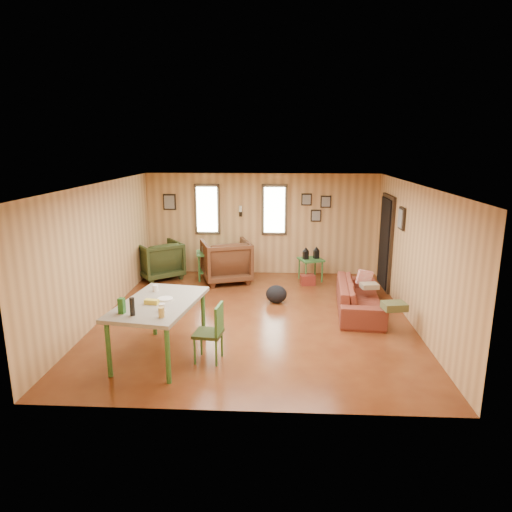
{
  "coord_description": "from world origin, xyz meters",
  "views": [
    {
      "loc": [
        0.43,
        -7.76,
        3.05
      ],
      "look_at": [
        0.0,
        0.4,
        1.05
      ],
      "focal_mm": 32.0,
      "sensor_mm": 36.0,
      "label": 1
    }
  ],
  "objects_px": {
    "recliner_green": "(159,258)",
    "dining_table": "(158,307)",
    "sofa": "(360,292)",
    "end_table": "(210,260)",
    "recliner_brown": "(226,259)",
    "side_table": "(311,258)"
  },
  "relations": [
    {
      "from": "recliner_brown",
      "to": "side_table",
      "type": "bearing_deg",
      "value": 166.6
    },
    {
      "from": "sofa",
      "to": "recliner_green",
      "type": "distance_m",
      "value": 4.76
    },
    {
      "from": "end_table",
      "to": "side_table",
      "type": "xyz_separation_m",
      "value": [
        2.32,
        -0.02,
        0.1
      ]
    },
    {
      "from": "side_table",
      "to": "end_table",
      "type": "bearing_deg",
      "value": 179.57
    },
    {
      "from": "sofa",
      "to": "end_table",
      "type": "relative_size",
      "value": 2.53
    },
    {
      "from": "sofa",
      "to": "side_table",
      "type": "bearing_deg",
      "value": 26.26
    },
    {
      "from": "sofa",
      "to": "end_table",
      "type": "xyz_separation_m",
      "value": [
        -3.1,
        2.01,
        0.05
      ]
    },
    {
      "from": "end_table",
      "to": "recliner_brown",
      "type": "bearing_deg",
      "value": -25.31
    },
    {
      "from": "recliner_green",
      "to": "dining_table",
      "type": "relative_size",
      "value": 0.53
    },
    {
      "from": "recliner_brown",
      "to": "recliner_green",
      "type": "distance_m",
      "value": 1.61
    },
    {
      "from": "sofa",
      "to": "recliner_green",
      "type": "xyz_separation_m",
      "value": [
        -4.3,
        2.03,
        0.09
      ]
    },
    {
      "from": "dining_table",
      "to": "recliner_green",
      "type": "bearing_deg",
      "value": 113.8
    },
    {
      "from": "recliner_green",
      "to": "side_table",
      "type": "distance_m",
      "value": 3.52
    },
    {
      "from": "recliner_green",
      "to": "dining_table",
      "type": "bearing_deg",
      "value": 68.02
    },
    {
      "from": "sofa",
      "to": "recliner_brown",
      "type": "bearing_deg",
      "value": 60.9
    },
    {
      "from": "recliner_brown",
      "to": "end_table",
      "type": "xyz_separation_m",
      "value": [
        -0.4,
        0.19,
        -0.09
      ]
    },
    {
      "from": "recliner_brown",
      "to": "sofa",
      "type": "bearing_deg",
      "value": 127.54
    },
    {
      "from": "sofa",
      "to": "side_table",
      "type": "relative_size",
      "value": 2.48
    },
    {
      "from": "recliner_brown",
      "to": "recliner_green",
      "type": "bearing_deg",
      "value": -25.55
    },
    {
      "from": "sofa",
      "to": "end_table",
      "type": "distance_m",
      "value": 3.7
    },
    {
      "from": "recliner_green",
      "to": "side_table",
      "type": "bearing_deg",
      "value": 142.76
    },
    {
      "from": "sofa",
      "to": "dining_table",
      "type": "height_order",
      "value": "dining_table"
    }
  ]
}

